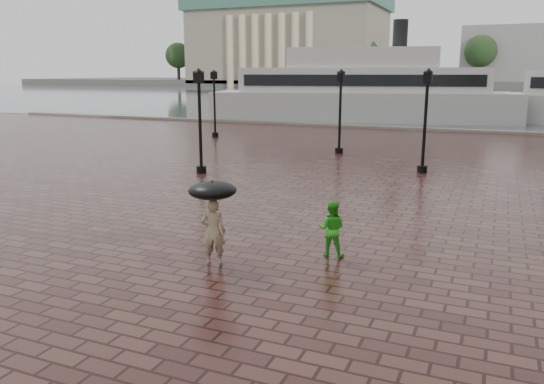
{
  "coord_description": "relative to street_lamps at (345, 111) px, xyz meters",
  "views": [
    {
      "loc": [
        6.01,
        -10.04,
        4.37
      ],
      "look_at": [
        0.84,
        2.0,
        1.4
      ],
      "focal_mm": 35.0,
      "sensor_mm": 36.0,
      "label": 1
    }
  ],
  "objects": [
    {
      "name": "child_pedestrian",
      "position": [
        4.1,
        -15.82,
        -1.64
      ],
      "size": [
        0.73,
        0.6,
        1.37
      ],
      "primitive_type": "imported",
      "rotation": [
        0.0,
        0.0,
        3.28
      ],
      "color": "green",
      "rests_on": "ground"
    },
    {
      "name": "museum",
      "position": [
        -53.4,
        127.01,
        11.58
      ],
      "size": [
        57.0,
        32.5,
        26.0
      ],
      "color": "gray",
      "rests_on": "ground"
    },
    {
      "name": "umbrella",
      "position": [
        1.75,
        -17.41,
        -0.57
      ],
      "size": [
        1.1,
        1.1,
        1.1
      ],
      "color": "black",
      "rests_on": "ground"
    },
    {
      "name": "far_trees",
      "position": [
        1.6,
        120.4,
        7.09
      ],
      "size": [
        188.0,
        8.0,
        13.5
      ],
      "color": "#2D2119",
      "rests_on": "ground"
    },
    {
      "name": "far_shore",
      "position": [
        1.6,
        142.4,
        -1.33
      ],
      "size": [
        300.0,
        60.0,
        2.0
      ],
      "primitive_type": "cube",
      "color": "#4C4C47",
      "rests_on": "ground"
    },
    {
      "name": "ferry_near",
      "position": [
        -4.26,
        20.68,
        0.33
      ],
      "size": [
        27.74,
        12.24,
        8.85
      ],
      "rotation": [
        0.0,
        0.0,
        0.22
      ],
      "color": "#BDBDBD",
      "rests_on": "ground"
    },
    {
      "name": "harbour_water",
      "position": [
        1.6,
        74.4,
        -2.33
      ],
      "size": [
        240.0,
        240.0,
        0.0
      ],
      "primitive_type": "plane",
      "color": "#4A555A",
      "rests_on": "ground"
    },
    {
      "name": "street_lamps",
      "position": [
        0.0,
        0.0,
        0.0
      ],
      "size": [
        21.44,
        14.44,
        4.4
      ],
      "color": "black",
      "rests_on": "ground"
    },
    {
      "name": "adult_pedestrian",
      "position": [
        1.75,
        -17.41,
        -1.55
      ],
      "size": [
        0.66,
        0.55,
        1.55
      ],
      "primitive_type": "imported",
      "rotation": [
        0.0,
        0.0,
        3.5
      ],
      "color": "gray",
      "rests_on": "ground"
    },
    {
      "name": "ground",
      "position": [
        1.6,
        -17.6,
        -2.33
      ],
      "size": [
        300.0,
        300.0,
        0.0
      ],
      "primitive_type": "plane",
      "color": "#321917",
      "rests_on": "ground"
    },
    {
      "name": "quay_edge",
      "position": [
        1.6,
        14.4,
        -2.33
      ],
      "size": [
        80.0,
        0.6,
        0.3
      ],
      "primitive_type": "cube",
      "color": "slate",
      "rests_on": "ground"
    }
  ]
}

